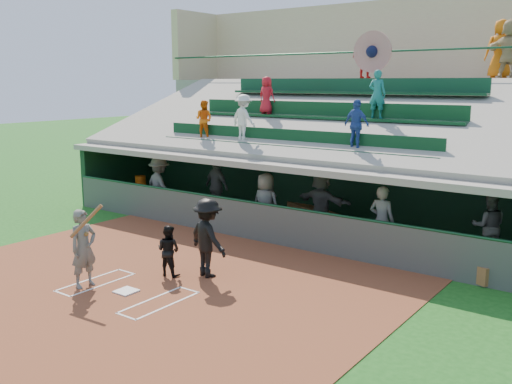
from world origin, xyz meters
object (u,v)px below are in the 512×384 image
Objects in this scene: home_plate at (126,291)px; white_table at (141,195)px; batter_at_plate at (84,248)px; water_cooler at (141,181)px; catcher at (168,250)px.

white_table reaches higher than home_plate.
batter_at_plate reaches higher than home_plate.
white_table is (-6.48, 6.39, 0.34)m from home_plate.
white_table is at bearing 140.57° from water_cooler.
home_plate is 0.56× the size of white_table.
catcher is (-0.03, 1.34, 0.59)m from home_plate.
water_cooler is (-6.45, 6.35, 0.88)m from home_plate.
home_plate is 1.36m from batter_at_plate.
water_cooler is (-5.44, 6.65, 0.01)m from batter_at_plate.
catcher is (0.98, 1.64, -0.28)m from batter_at_plate.
home_plate is 1.10× the size of water_cooler.
home_plate is 0.35× the size of catcher.
catcher is at bearing -37.98° from water_cooler.
white_table is 1.98× the size of water_cooler.
batter_at_plate is at bearing -29.57° from white_table.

